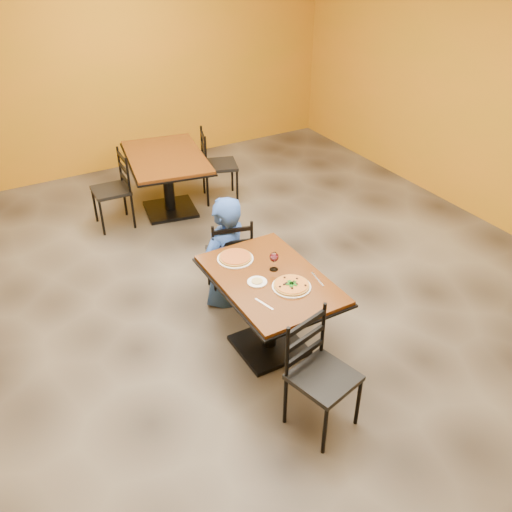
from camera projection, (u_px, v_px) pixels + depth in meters
floor at (242, 316)px, 5.18m from camera, size 7.00×8.00×0.01m
wall_back at (97, 64)px, 7.29m from camera, size 7.00×0.01×3.00m
table_main at (270, 297)px, 4.52m from camera, size 0.83×1.23×0.75m
table_second at (167, 170)px, 6.67m from camera, size 1.13×1.49×0.75m
chair_main_near at (324, 378)px, 3.87m from camera, size 0.50×0.50×0.92m
chair_main_far at (229, 255)px, 5.27m from camera, size 0.49×0.49×0.88m
chair_second_left at (111, 191)px, 6.43m from camera, size 0.43×0.43×0.90m
chair_second_right at (220, 165)px, 7.01m from camera, size 0.53×0.53×0.94m
diner at (224, 250)px, 5.15m from camera, size 0.65×0.54×1.10m
plate_main at (291, 287)px, 4.30m from camera, size 0.31×0.31×0.01m
pizza_main at (292, 285)px, 4.29m from camera, size 0.28×0.28×0.02m
plate_far at (235, 259)px, 4.64m from camera, size 0.31×0.31×0.01m
pizza_far at (235, 257)px, 4.63m from camera, size 0.28×0.28×0.02m
side_plate at (257, 282)px, 4.35m from camera, size 0.16×0.16×0.01m
dip at (257, 281)px, 4.35m from camera, size 0.09×0.09×0.01m
wine_glass at (274, 260)px, 4.46m from camera, size 0.08×0.08×0.18m
fork at (264, 304)px, 4.12m from camera, size 0.06×0.19×0.00m
knife at (318, 279)px, 4.39m from camera, size 0.05×0.21×0.00m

